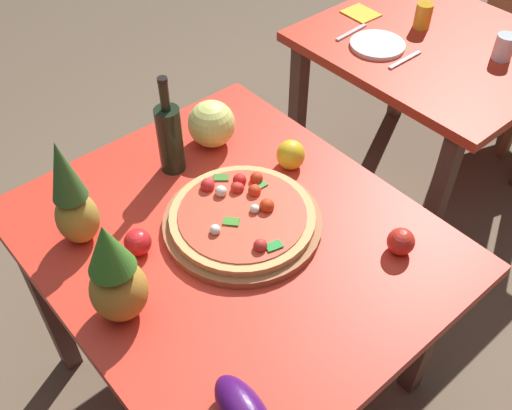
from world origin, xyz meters
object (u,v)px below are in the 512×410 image
object	(u,v)px
pizza	(242,214)
melon	(212,124)
knife_utensil	(405,60)
tomato_at_corner	(138,242)
bell_pepper	(291,155)
pizza_board	(243,223)
napkin_folded	(361,13)
display_table	(233,256)
wine_bottle	(170,137)
fork_utensil	(351,32)
pineapple_right	(72,199)
background_table	(432,65)
drinking_glass_water	(504,47)
drinking_glass_juice	(423,16)
dinner_plate	(377,45)
pineapple_left	(115,276)
tomato_near_board	(401,242)

from	to	relation	value
pizza	melon	distance (m)	0.38
knife_utensil	tomato_at_corner	bearing A→B (deg)	-83.85
bell_pepper	pizza_board	bearing A→B (deg)	-70.32
napkin_folded	display_table	bearing A→B (deg)	-62.96
wine_bottle	fork_utensil	distance (m)	1.06
pizza	knife_utensil	size ratio (longest dim) A/B	2.26
pineapple_right	bell_pepper	xyz separation A→B (m)	(0.15, 0.64, -0.11)
display_table	fork_utensil	distance (m)	1.21
pizza_board	knife_utensil	world-z (taller)	pizza_board
background_table	knife_utensil	world-z (taller)	knife_utensil
pizza_board	melon	bearing A→B (deg)	154.77
knife_utensil	drinking_glass_water	bearing A→B (deg)	51.85
drinking_glass_juice	dinner_plate	bearing A→B (deg)	-93.61
pineapple_left	melon	distance (m)	0.69
pizza	pineapple_right	size ratio (longest dim) A/B	1.20
bell_pepper	fork_utensil	distance (m)	0.87
pizza_board	pizza	xyz separation A→B (m)	(-0.01, 0.00, 0.03)
drinking_glass_juice	knife_utensil	size ratio (longest dim) A/B	0.57
pizza_board	pineapple_left	xyz separation A→B (m)	(0.03, -0.41, 0.13)
pizza_board	display_table	bearing A→B (deg)	-81.46
pizza	dinner_plate	size ratio (longest dim) A/B	1.85
drinking_glass_water	dinner_plate	world-z (taller)	drinking_glass_water
background_table	tomato_near_board	distance (m)	1.17
display_table	knife_utensil	world-z (taller)	knife_utensil
dinner_plate	napkin_folded	distance (m)	0.27
background_table	bell_pepper	bearing A→B (deg)	-80.51
drinking_glass_juice	drinking_glass_water	bearing A→B (deg)	6.47
wine_bottle	napkin_folded	size ratio (longest dim) A/B	2.33
tomato_at_corner	fork_utensil	distance (m)	1.37
pizza	tomato_near_board	world-z (taller)	pizza
pizza	tomato_at_corner	world-z (taller)	pizza
background_table	pizza	xyz separation A→B (m)	(0.26, -1.24, 0.15)
pineapple_right	tomato_near_board	bearing A→B (deg)	46.04
display_table	drinking_glass_juice	xyz separation A→B (m)	(-0.39, 1.33, 0.14)
dinner_plate	knife_utensil	bearing A→B (deg)	0.00
wine_bottle	pineapple_left	xyz separation A→B (m)	(0.36, -0.40, 0.02)
background_table	knife_utensil	bearing A→B (deg)	-88.65
background_table	fork_utensil	world-z (taller)	fork_utensil
background_table	pineapple_left	bearing A→B (deg)	-80.04
pineapple_right	fork_utensil	world-z (taller)	pineapple_right
melon	dinner_plate	xyz separation A→B (m)	(-0.05, 0.87, -0.07)
display_table	pizza_board	xyz separation A→B (m)	(-0.01, 0.05, 0.10)
pineapple_right	tomato_at_corner	distance (m)	0.20
wine_bottle	bell_pepper	xyz separation A→B (m)	(0.23, 0.28, -0.08)
bell_pepper	melon	bearing A→B (deg)	-155.58
background_table	pineapple_right	distance (m)	1.63
melon	knife_utensil	world-z (taller)	melon
background_table	pineapple_left	xyz separation A→B (m)	(0.29, -1.65, 0.25)
display_table	dinner_plate	xyz separation A→B (m)	(-0.40, 1.08, 0.10)
melon	bell_pepper	distance (m)	0.28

